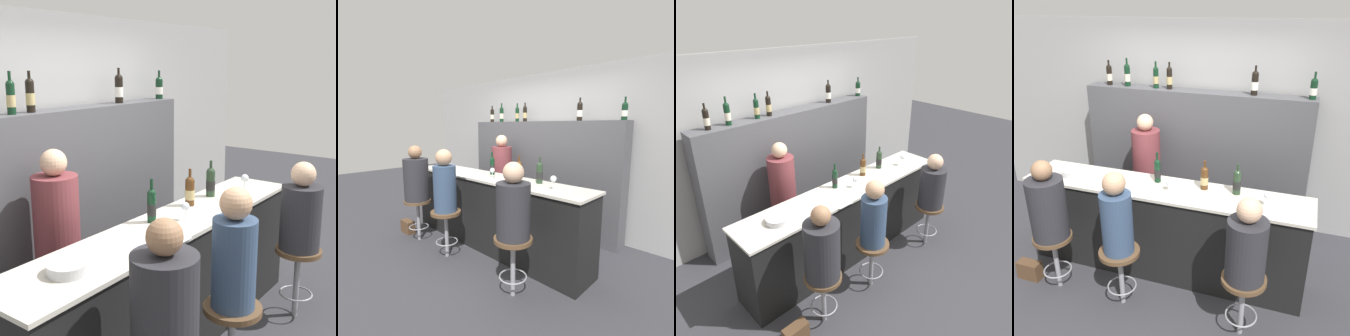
{
  "view_description": "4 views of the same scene",
  "coord_description": "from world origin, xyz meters",
  "views": [
    {
      "loc": [
        -2.68,
        -1.65,
        2.18
      ],
      "look_at": [
        -0.13,
        0.2,
        1.46
      ],
      "focal_mm": 50.0,
      "sensor_mm": 36.0,
      "label": 1
    },
    {
      "loc": [
        2.63,
        -2.18,
        1.71
      ],
      "look_at": [
        0.2,
        0.35,
        1.15
      ],
      "focal_mm": 28.0,
      "sensor_mm": 36.0,
      "label": 2
    },
    {
      "loc": [
        -2.52,
        -2.32,
        3.01
      ],
      "look_at": [
        0.03,
        0.34,
        1.26
      ],
      "focal_mm": 35.0,
      "sensor_mm": 36.0,
      "label": 3
    },
    {
      "loc": [
        1.31,
        -2.92,
        2.74
      ],
      "look_at": [
        0.21,
        0.29,
        1.25
      ],
      "focal_mm": 40.0,
      "sensor_mm": 36.0,
      "label": 4
    }
  ],
  "objects": [
    {
      "name": "guest_seated_right",
      "position": [
        0.99,
        -0.36,
        0.94
      ],
      "size": [
        0.34,
        0.34,
        0.76
      ],
      "color": "#28282D",
      "rests_on": "bar_stool_right"
    },
    {
      "name": "wine_bottle_backbar_5",
      "position": [
        1.34,
        1.39,
        1.9
      ],
      "size": [
        0.08,
        0.08,
        0.3
      ],
      "color": "black",
      "rests_on": "back_bar_cabinet"
    },
    {
      "name": "wine_glass_0",
      "position": [
        0.09,
        0.2,
        1.11
      ],
      "size": [
        0.06,
        0.06,
        0.14
      ],
      "color": "silver",
      "rests_on": "bar_counter"
    },
    {
      "name": "metal_bowl",
      "position": [
        -1.05,
        0.24,
        1.05
      ],
      "size": [
        0.24,
        0.24,
        0.06
      ],
      "color": "#B7B7BC",
      "rests_on": "bar_counter"
    },
    {
      "name": "guest_seated_middle",
      "position": [
        -0.19,
        -0.36,
        0.98
      ],
      "size": [
        0.29,
        0.29,
        0.8
      ],
      "color": "#334766",
      "rests_on": "bar_stool_middle"
    },
    {
      "name": "wine_bottle_backbar_2",
      "position": [
        -0.51,
        1.39,
        1.92
      ],
      "size": [
        0.07,
        0.07,
        0.32
      ],
      "color": "black",
      "rests_on": "back_bar_cabinet"
    },
    {
      "name": "tasting_menu",
      "position": [
        -0.3,
        0.11,
        1.02
      ],
      "size": [
        0.21,
        0.3,
        0.0
      ],
      "color": "white",
      "rests_on": "bar_counter"
    },
    {
      "name": "wine_bottle_counter_1",
      "position": [
        0.42,
        0.38,
        1.14
      ],
      "size": [
        0.08,
        0.08,
        0.31
      ],
      "color": "#4C2D14",
      "rests_on": "bar_counter"
    },
    {
      "name": "wine_bottle_backbar_4",
      "position": [
        0.71,
        1.39,
        1.92
      ],
      "size": [
        0.08,
        0.08,
        0.33
      ],
      "color": "black",
      "rests_on": "back_bar_cabinet"
    },
    {
      "name": "guest_seated_left",
      "position": [
        -0.94,
        -0.36,
        0.96
      ],
      "size": [
        0.36,
        0.36,
        0.81
      ],
      "color": "#28282D",
      "rests_on": "bar_stool_left"
    },
    {
      "name": "bar_stool_middle",
      "position": [
        -0.19,
        -0.36,
        0.49
      ],
      "size": [
        0.39,
        0.39,
        0.62
      ],
      "color": "gray",
      "rests_on": "ground_plane"
    },
    {
      "name": "back_bar_cabinet",
      "position": [
        0.0,
        1.39,
        0.89
      ],
      "size": [
        2.84,
        0.28,
        1.78
      ],
      "color": "#4C4C51",
      "rests_on": "ground_plane"
    },
    {
      "name": "bar_counter",
      "position": [
        0.0,
        0.26,
        0.51
      ],
      "size": [
        3.03,
        0.56,
        1.02
      ],
      "color": "black",
      "rests_on": "ground_plane"
    },
    {
      "name": "wine_bottle_backbar_3",
      "position": [
        -0.33,
        1.39,
        1.92
      ],
      "size": [
        0.07,
        0.07,
        0.32
      ],
      "color": "black",
      "rests_on": "back_bar_cabinet"
    },
    {
      "name": "bar_stool_right",
      "position": [
        0.99,
        -0.36,
        0.49
      ],
      "size": [
        0.39,
        0.39,
        0.62
      ],
      "color": "gray",
      "rests_on": "ground_plane"
    },
    {
      "name": "wine_glass_1",
      "position": [
        1.06,
        0.2,
        1.14
      ],
      "size": [
        0.07,
        0.07,
        0.16
      ],
      "color": "silver",
      "rests_on": "bar_counter"
    },
    {
      "name": "wine_bottle_counter_0",
      "position": [
        -0.09,
        0.38,
        1.15
      ],
      "size": [
        0.07,
        0.07,
        0.33
      ],
      "color": "black",
      "rests_on": "bar_counter"
    },
    {
      "name": "wall_back",
      "position": [
        0.0,
        1.61,
        1.3
      ],
      "size": [
        6.4,
        0.05,
        2.6
      ],
      "color": "#9E9E9E",
      "rests_on": "ground_plane"
    },
    {
      "name": "wine_bottle_counter_2",
      "position": [
        0.75,
        0.38,
        1.15
      ],
      "size": [
        0.08,
        0.08,
        0.32
      ],
      "color": "#233823",
      "rests_on": "bar_counter"
    },
    {
      "name": "bartender",
      "position": [
        -0.49,
        0.97,
        0.72
      ],
      "size": [
        0.35,
        0.35,
        1.56
      ],
      "color": "brown",
      "rests_on": "ground_plane"
    }
  ]
}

